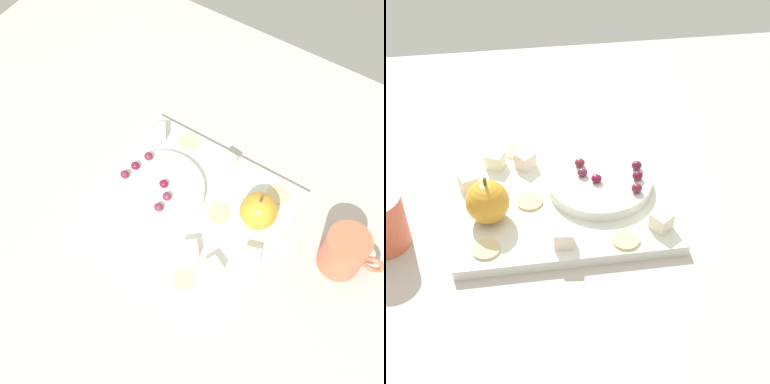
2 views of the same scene
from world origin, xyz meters
TOP-DOWN VIEW (x-y plane):
  - table at (0.00, 0.00)cm, footprint 132.93×102.15cm
  - platter at (-0.98, 3.12)cm, footprint 33.25×28.66cm
  - serving_dish at (-7.19, 2.41)cm, footprint 16.65×16.65cm
  - apple_whole at (10.29, 7.34)cm, footprint 6.52×6.52cm
  - apple_stem at (10.29, 7.34)cm, footprint 0.50×0.50cm
  - cheese_cube_0 at (4.05, -4.43)cm, footprint 3.79×3.79cm
  - cheese_cube_1 at (8.89, -5.07)cm, footprint 3.58×3.58cm
  - cheese_cube_2 at (13.30, 0.40)cm, footprint 3.44×3.44cm
  - cheese_cube_3 at (-0.37, 14.22)cm, footprint 3.01×3.01cm
  - cheese_cube_4 at (-14.51, 13.07)cm, footprint 3.75×3.75cm
  - cracker_0 at (-8.89, 14.91)cm, footprint 4.03×4.03cm
  - cracker_1 at (4.06, 4.72)cm, footprint 4.03×4.03cm
  - cracker_2 at (10.98, 13.92)cm, footprint 4.03×4.03cm
  - cracker_3 at (5.88, -8.69)cm, footprint 4.03×4.03cm
  - grape_0 at (-12.20, 6.70)cm, footprint 1.65×1.49cm
  - grape_1 at (-13.43, 1.16)cm, footprint 1.65×1.49cm
  - grape_2 at (-4.56, -0.97)cm, footprint 1.65×1.49cm
  - grape_3 at (-13.00, 3.70)cm, footprint 1.65×1.49cm
  - grape_4 at (-6.55, 3.40)cm, footprint 1.65×1.49cm
  - grape_5 at (-4.60, 1.57)cm, footprint 1.65×1.49cm
  - cup at (25.64, 8.65)cm, footprint 10.37×7.17cm

SIDE VIEW (x-z plane):
  - table at x=0.00cm, z-range 0.00..3.63cm
  - platter at x=-0.98cm, z-range 3.63..5.38cm
  - cracker_0 at x=-8.89cm, z-range 5.38..5.78cm
  - cracker_1 at x=4.06cm, z-range 5.38..5.78cm
  - cracker_2 at x=10.98cm, z-range 5.38..5.78cm
  - cracker_3 at x=5.88cm, z-range 5.38..5.78cm
  - serving_dish at x=-7.19cm, z-range 5.38..7.20cm
  - cheese_cube_0 at x=4.05cm, z-range 5.38..8.07cm
  - cheese_cube_1 at x=8.89cm, z-range 5.38..8.07cm
  - cheese_cube_2 at x=13.30cm, z-range 5.38..8.07cm
  - cheese_cube_3 at x=-0.37cm, z-range 5.38..8.07cm
  - cheese_cube_4 at x=-14.51cm, z-range 5.38..8.07cm
  - grape_4 at x=-6.55cm, z-range 7.20..8.53cm
  - grape_2 at x=-4.56cm, z-range 7.20..8.55cm
  - grape_5 at x=-4.60cm, z-range 7.20..8.56cm
  - grape_3 at x=-13.00cm, z-range 7.20..8.68cm
  - grape_0 at x=-12.20cm, z-range 7.20..8.73cm
  - cup at x=25.64cm, z-range 3.63..12.30cm
  - grape_1 at x=-13.43cm, z-range 7.20..8.73cm
  - apple_whole at x=10.29cm, z-range 5.38..11.91cm
  - apple_stem at x=10.29cm, z-range 11.91..13.11cm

